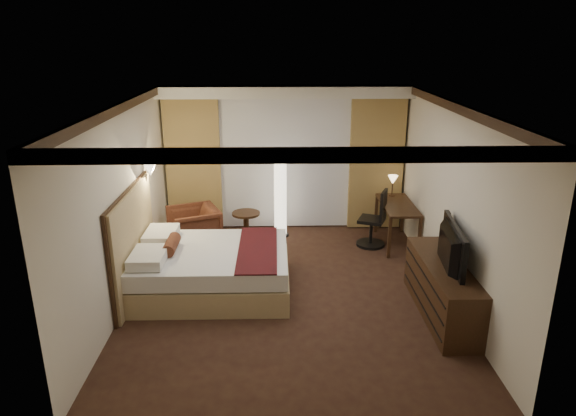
{
  "coord_description": "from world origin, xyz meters",
  "views": [
    {
      "loc": [
        -0.17,
        -6.68,
        3.54
      ],
      "look_at": [
        0.0,
        0.4,
        1.15
      ],
      "focal_mm": 32.0,
      "sensor_mm": 36.0,
      "label": 1
    }
  ],
  "objects_px": {
    "bed": "(213,269)",
    "office_chair": "(372,218)",
    "armchair": "(194,226)",
    "television": "(445,240)",
    "desk": "(396,224)",
    "dresser": "(442,289)",
    "floor_lamp": "(280,199)",
    "side_table": "(246,227)"
  },
  "relations": [
    {
      "from": "desk",
      "to": "television",
      "type": "distance_m",
      "value": 2.54
    },
    {
      "from": "armchair",
      "to": "floor_lamp",
      "type": "xyz_separation_m",
      "value": [
        1.5,
        0.59,
        0.3
      ]
    },
    {
      "from": "armchair",
      "to": "dresser",
      "type": "relative_size",
      "value": 0.43
    },
    {
      "from": "bed",
      "to": "armchair",
      "type": "relative_size",
      "value": 2.66
    },
    {
      "from": "side_table",
      "to": "television",
      "type": "height_order",
      "value": "television"
    },
    {
      "from": "armchair",
      "to": "side_table",
      "type": "distance_m",
      "value": 0.95
    },
    {
      "from": "office_chair",
      "to": "television",
      "type": "height_order",
      "value": "television"
    },
    {
      "from": "floor_lamp",
      "to": "dresser",
      "type": "bearing_deg",
      "value": -54.18
    },
    {
      "from": "floor_lamp",
      "to": "television",
      "type": "bearing_deg",
      "value": -54.57
    },
    {
      "from": "side_table",
      "to": "floor_lamp",
      "type": "xyz_separation_m",
      "value": [
        0.62,
        0.27,
        0.44
      ]
    },
    {
      "from": "television",
      "to": "floor_lamp",
      "type": "bearing_deg",
      "value": 41.94
    },
    {
      "from": "side_table",
      "to": "dresser",
      "type": "distance_m",
      "value": 3.78
    },
    {
      "from": "side_table",
      "to": "television",
      "type": "relative_size",
      "value": 0.47
    },
    {
      "from": "armchair",
      "to": "office_chair",
      "type": "xyz_separation_m",
      "value": [
        3.09,
        0.07,
        0.11
      ]
    },
    {
      "from": "dresser",
      "to": "television",
      "type": "height_order",
      "value": "television"
    },
    {
      "from": "bed",
      "to": "office_chair",
      "type": "height_order",
      "value": "office_chair"
    },
    {
      "from": "armchair",
      "to": "office_chair",
      "type": "bearing_deg",
      "value": 68.81
    },
    {
      "from": "desk",
      "to": "office_chair",
      "type": "distance_m",
      "value": 0.48
    },
    {
      "from": "desk",
      "to": "office_chair",
      "type": "bearing_deg",
      "value": -173.75
    },
    {
      "from": "armchair",
      "to": "television",
      "type": "bearing_deg",
      "value": 34.52
    },
    {
      "from": "armchair",
      "to": "office_chair",
      "type": "distance_m",
      "value": 3.09
    },
    {
      "from": "floor_lamp",
      "to": "armchair",
      "type": "bearing_deg",
      "value": -158.67
    },
    {
      "from": "desk",
      "to": "floor_lamp",
      "type": "bearing_deg",
      "value": 167.13
    },
    {
      "from": "armchair",
      "to": "office_chair",
      "type": "height_order",
      "value": "office_chair"
    },
    {
      "from": "side_table",
      "to": "floor_lamp",
      "type": "height_order",
      "value": "floor_lamp"
    },
    {
      "from": "desk",
      "to": "dresser",
      "type": "height_order",
      "value": "desk"
    },
    {
      "from": "bed",
      "to": "office_chair",
      "type": "distance_m",
      "value": 3.05
    },
    {
      "from": "desk",
      "to": "side_table",
      "type": "bearing_deg",
      "value": 175.83
    },
    {
      "from": "armchair",
      "to": "side_table",
      "type": "bearing_deg",
      "value": 87.02
    },
    {
      "from": "bed",
      "to": "floor_lamp",
      "type": "xyz_separation_m",
      "value": [
        1.0,
        2.12,
        0.39
      ]
    },
    {
      "from": "bed",
      "to": "desk",
      "type": "relative_size",
      "value": 1.69
    },
    {
      "from": "dresser",
      "to": "bed",
      "type": "bearing_deg",
      "value": 165.79
    },
    {
      "from": "bed",
      "to": "television",
      "type": "relative_size",
      "value": 1.85
    },
    {
      "from": "armchair",
      "to": "desk",
      "type": "height_order",
      "value": "armchair"
    },
    {
      "from": "armchair",
      "to": "office_chair",
      "type": "relative_size",
      "value": 0.79
    },
    {
      "from": "armchair",
      "to": "television",
      "type": "xyz_separation_m",
      "value": [
        3.57,
        -2.32,
        0.66
      ]
    },
    {
      "from": "side_table",
      "to": "dresser",
      "type": "height_order",
      "value": "dresser"
    },
    {
      "from": "floor_lamp",
      "to": "dresser",
      "type": "height_order",
      "value": "floor_lamp"
    },
    {
      "from": "floor_lamp",
      "to": "desk",
      "type": "distance_m",
      "value": 2.13
    },
    {
      "from": "side_table",
      "to": "television",
      "type": "xyz_separation_m",
      "value": [
        2.68,
        -2.63,
        0.8
      ]
    },
    {
      "from": "bed",
      "to": "television",
      "type": "height_order",
      "value": "television"
    },
    {
      "from": "office_chair",
      "to": "armchair",
      "type": "bearing_deg",
      "value": -155.86
    }
  ]
}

